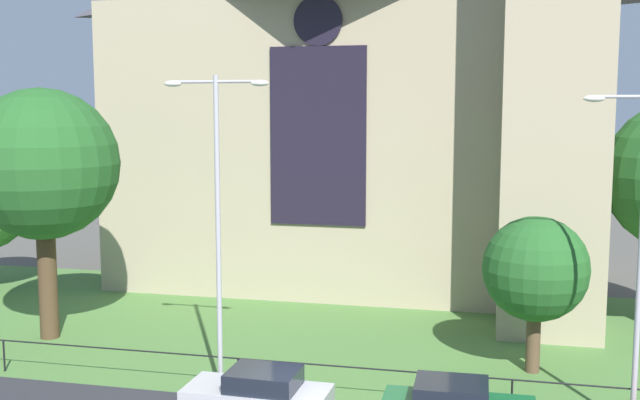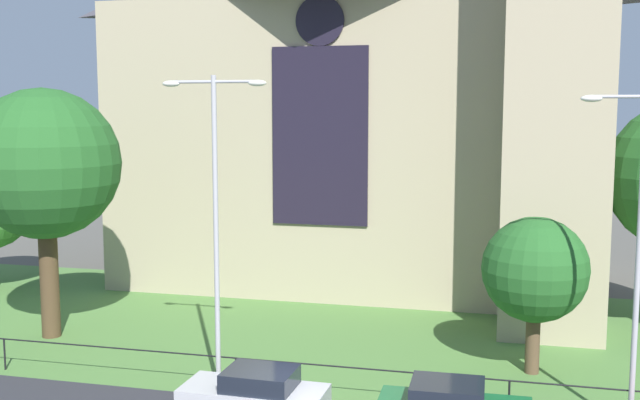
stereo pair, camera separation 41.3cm
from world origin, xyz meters
The scene contains 9 objects.
ground centered at (0.00, 10.00, 0.00)m, with size 160.00×160.00×0.00m, color #56544C.
grass_verge centered at (0.00, 8.00, 0.00)m, with size 120.00×20.00×0.01m, color #517F3D.
church_building centered at (-1.57, 19.14, 10.27)m, with size 23.20×16.20×26.00m.
iron_railing centered at (-2.34, 2.50, 0.98)m, with size 33.88×0.07×1.13m.
tree_left_near centered at (-11.47, 6.32, 6.80)m, with size 5.83×5.83×9.77m.
tree_right_near centered at (6.88, 6.53, 3.57)m, with size 3.57×3.57×5.39m.
streetlamp_near centered at (-2.90, 2.40, 6.19)m, with size 3.37×0.26×9.99m.
streetlamp_far centered at (9.43, 2.40, 5.93)m, with size 3.37×0.26×9.51m.
parked_car_silver centered at (-1.05, 0.57, 0.74)m, with size 4.25×2.12×1.51m.
Camera 2 is at (5.85, -19.64, 9.05)m, focal length 42.88 mm.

